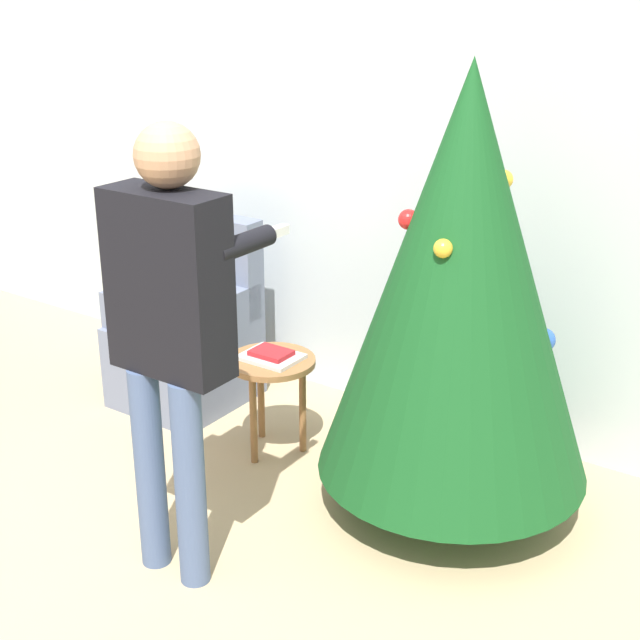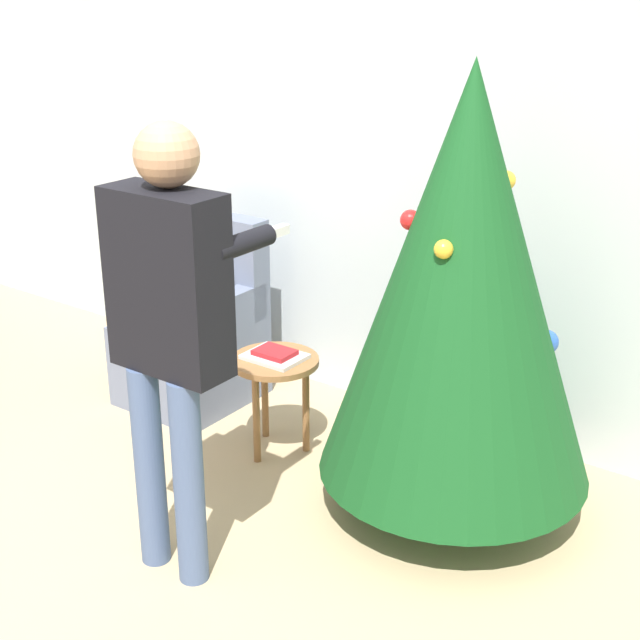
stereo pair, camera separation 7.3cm
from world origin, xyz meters
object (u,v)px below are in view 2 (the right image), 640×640
object	(u,v)px
christmas_tree	(463,280)
person_standing	(169,314)
side_stool	(275,373)
armchair	(195,337)

from	to	relation	value
christmas_tree	person_standing	xyz separation A→B (m)	(-0.69, -1.01, 0.01)
person_standing	side_stool	world-z (taller)	person_standing
christmas_tree	armchair	world-z (taller)	christmas_tree
person_standing	side_stool	xyz separation A→B (m)	(-0.27, 0.96, -0.67)
armchair	person_standing	xyz separation A→B (m)	(1.03, -1.19, 0.73)
christmas_tree	side_stool	size ratio (longest dim) A/B	3.92
side_stool	person_standing	bearing A→B (deg)	-73.99
christmas_tree	armchair	bearing A→B (deg)	174.17
christmas_tree	side_stool	bearing A→B (deg)	-176.69
person_standing	side_stool	distance (m)	1.20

